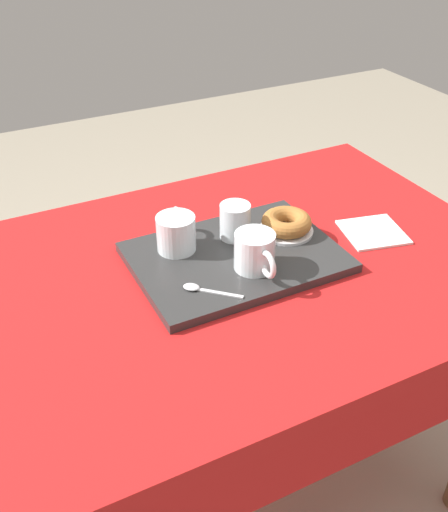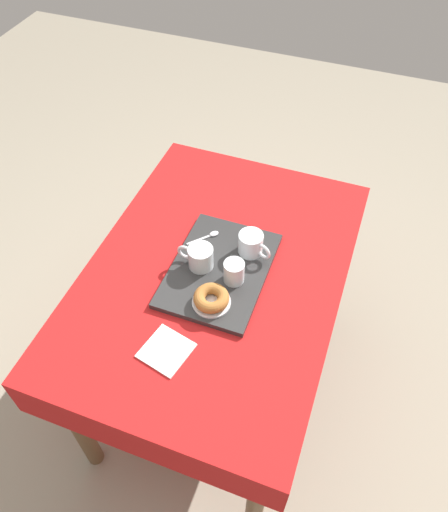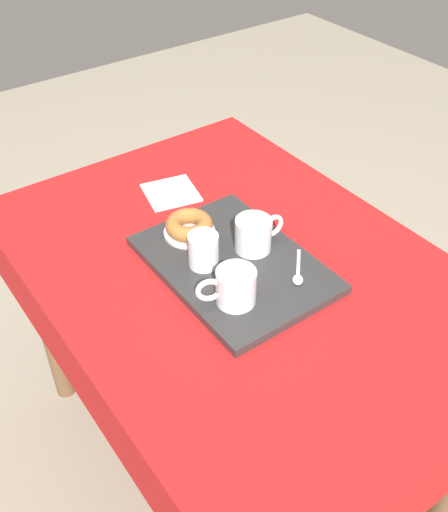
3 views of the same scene
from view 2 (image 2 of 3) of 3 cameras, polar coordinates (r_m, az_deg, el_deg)
name	(u,v)px [view 2 (image 2 of 3)]	position (r m, az deg, el deg)	size (l,w,h in m)	color
ground_plane	(218,375)	(2.37, -0.74, -13.44)	(6.00, 6.00, 0.00)	gray
dining_table	(216,288)	(1.80, -0.95, -3.73)	(1.22, 0.86, 0.77)	red
serving_tray	(220,269)	(1.71, -0.49, -1.54)	(0.45, 0.32, 0.02)	#2D2D2D
tea_mug_left	(200,258)	(1.68, -2.75, -0.19)	(0.09, 0.13, 0.08)	white
tea_mug_right	(251,244)	(1.72, 3.13, 1.35)	(0.09, 0.13, 0.08)	white
water_glass_near	(234,273)	(1.64, 1.15, -1.92)	(0.07, 0.07, 0.08)	white
donut_plate_left	(211,302)	(1.61, -1.44, -5.29)	(0.13, 0.13, 0.01)	silver
sugar_donut_left	(211,298)	(1.59, -1.46, -4.82)	(0.12, 0.12, 0.04)	#A3662D
teaspoon_near	(210,235)	(1.80, -1.56, 2.41)	(0.10, 0.10, 0.01)	silver
paper_napkin	(166,350)	(1.55, -6.62, -10.67)	(0.14, 0.14, 0.01)	white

